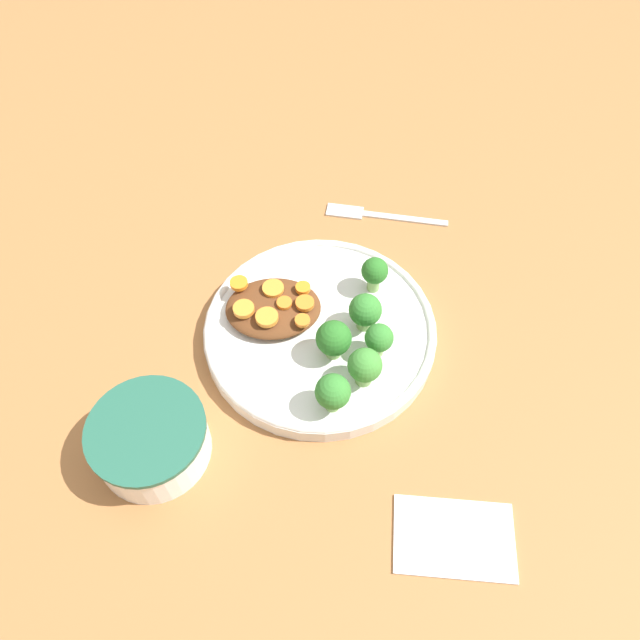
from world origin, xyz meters
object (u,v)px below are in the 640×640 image
Objects in this scene: plate at (320,330)px; dip_bowl at (150,438)px; napkin at (454,537)px; fork at (374,214)px.

plate is 0.24m from dip_bowl.
dip_bowl is 0.34m from napkin.
dip_bowl is (-0.19, -0.15, 0.02)m from plate.
plate is 2.16× the size of napkin.
dip_bowl is at bearing 63.74° from fork.
plate is at bearing 37.58° from dip_bowl.
dip_bowl is at bearing 160.98° from napkin.
fork is 0.47m from napkin.
napkin is (0.13, -0.26, -0.01)m from plate.
dip_bowl reaches higher than fork.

